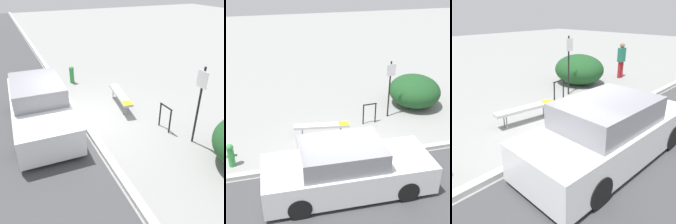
# 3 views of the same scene
# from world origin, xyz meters

# --- Properties ---
(ground_plane) EXTENTS (60.00, 60.00, 0.00)m
(ground_plane) POSITION_xyz_m (0.00, 0.00, 0.00)
(ground_plane) COLOR gray
(curb) EXTENTS (60.00, 0.20, 0.13)m
(curb) POSITION_xyz_m (0.00, 0.00, 0.07)
(curb) COLOR #B7B7B2
(curb) RESTS_ON ground_plane
(bench) EXTENTS (1.97, 0.61, 0.52)m
(bench) POSITION_xyz_m (-0.37, 1.66, 0.46)
(bench) COLOR gray
(bench) RESTS_ON ground_plane
(bike_rack) EXTENTS (0.55, 0.08, 0.83)m
(bike_rack) POSITION_xyz_m (1.62, 2.25, 0.50)
(bike_rack) COLOR black
(bike_rack) RESTS_ON ground_plane
(sign_post) EXTENTS (0.36, 0.08, 2.30)m
(sign_post) POSITION_xyz_m (2.55, 2.60, 1.38)
(sign_post) COLOR black
(sign_post) RESTS_ON ground_plane
(shrub_hedge) EXTENTS (2.13, 2.28, 1.35)m
(shrub_hedge) POSITION_xyz_m (4.05, 3.32, 0.67)
(shrub_hedge) COLOR #1E4C23
(shrub_hedge) RESTS_ON ground_plane
(pedestrian) EXTENTS (0.41, 0.26, 1.71)m
(pedestrian) POSITION_xyz_m (6.34, 2.55, 0.92)
(pedestrian) COLOR maroon
(pedestrian) RESTS_ON ground_plane
(parked_car_near) EXTENTS (4.61, 1.88, 1.46)m
(parked_car_near) POSITION_xyz_m (-0.32, -1.25, 0.66)
(parked_car_near) COLOR black
(parked_car_near) RESTS_ON ground_plane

